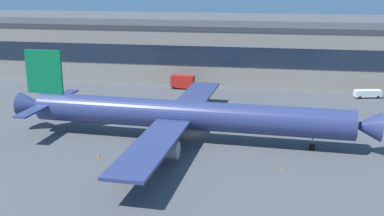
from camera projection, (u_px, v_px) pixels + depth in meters
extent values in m
plane|color=#4C4F54|center=(193.00, 134.00, 89.48)|extent=(600.00, 600.00, 0.00)
cube|color=gray|center=(223.00, 54.00, 134.76)|extent=(159.41, 18.14, 14.59)
cube|color=#38383D|center=(223.00, 26.00, 132.64)|extent=(162.60, 18.50, 1.20)
cube|color=#192333|center=(219.00, 57.00, 125.92)|extent=(156.22, 0.16, 5.25)
cylinder|color=navy|center=(188.00, 115.00, 84.59)|extent=(57.32, 7.75, 5.12)
cone|color=navy|center=(366.00, 126.00, 78.28)|extent=(4.83, 5.08, 4.87)
cone|color=navy|center=(34.00, 105.00, 90.95)|extent=(5.84, 4.87, 4.61)
cube|color=#0C723F|center=(44.00, 72.00, 88.57)|extent=(7.19, 0.83, 8.20)
cube|color=navy|center=(63.00, 95.00, 95.35)|extent=(2.82, 9.33, 0.30)
cube|color=navy|center=(33.00, 110.00, 84.75)|extent=(2.82, 9.33, 0.30)
cube|color=navy|center=(195.00, 97.00, 99.64)|extent=(7.18, 25.96, 0.50)
cube|color=navy|center=(152.00, 146.00, 70.65)|extent=(7.18, 25.96, 0.50)
cylinder|color=#99999E|center=(196.00, 110.00, 96.29)|extent=(4.35, 3.01, 2.82)
cylinder|color=#99999E|center=(165.00, 149.00, 74.55)|extent=(4.35, 3.01, 2.82)
cylinder|color=black|center=(312.00, 147.00, 81.18)|extent=(1.12, 0.55, 1.10)
cylinder|color=slate|center=(312.00, 139.00, 80.80)|extent=(0.24, 0.24, 2.22)
cylinder|color=black|center=(176.00, 133.00, 88.49)|extent=(1.12, 0.55, 1.10)
cylinder|color=slate|center=(176.00, 125.00, 88.12)|extent=(0.24, 0.24, 2.22)
cylinder|color=black|center=(170.00, 141.00, 84.16)|extent=(1.12, 0.55, 1.10)
cylinder|color=slate|center=(169.00, 133.00, 83.78)|extent=(0.24, 0.24, 2.22)
cube|color=white|center=(368.00, 93.00, 115.47)|extent=(6.69, 3.45, 1.60)
cube|color=black|center=(361.00, 92.00, 115.27)|extent=(2.61, 2.32, 0.40)
cylinder|color=black|center=(360.00, 97.00, 114.68)|extent=(0.75, 0.46, 0.70)
cylinder|color=black|center=(357.00, 96.00, 116.41)|extent=(0.75, 0.46, 0.70)
cylinder|color=black|center=(378.00, 97.00, 114.96)|extent=(0.75, 0.46, 0.70)
cylinder|color=black|center=(375.00, 95.00, 116.69)|extent=(0.75, 0.46, 0.70)
cube|color=red|center=(183.00, 81.00, 124.59)|extent=(6.23, 3.04, 3.20)
cube|color=black|center=(189.00, 79.00, 123.97)|extent=(2.33, 2.42, 0.80)
cylinder|color=black|center=(192.00, 87.00, 125.45)|extent=(0.73, 0.37, 0.70)
cylinder|color=black|center=(189.00, 89.00, 123.46)|extent=(0.73, 0.37, 0.70)
cylinder|color=black|center=(176.00, 86.00, 126.58)|extent=(0.73, 0.37, 0.70)
cylinder|color=black|center=(174.00, 88.00, 124.59)|extent=(0.73, 0.37, 0.70)
cone|color=#F2590C|center=(283.00, 167.00, 73.25)|extent=(0.47, 0.47, 0.59)
cone|color=#F2590C|center=(99.00, 156.00, 77.79)|extent=(0.45, 0.45, 0.57)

